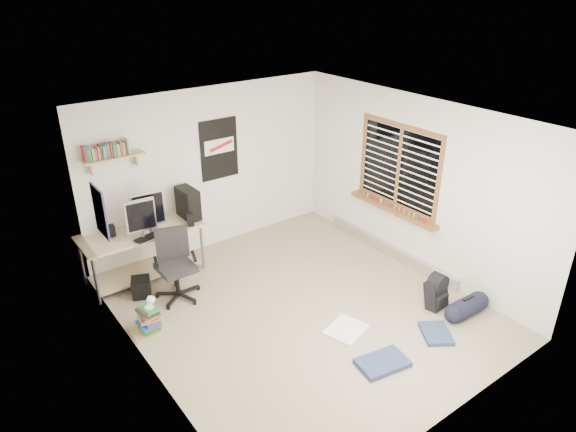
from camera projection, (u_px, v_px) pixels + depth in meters
floor at (302, 310)px, 6.65m from camera, size 4.00×4.50×0.01m
ceiling at (304, 119)px, 5.57m from camera, size 4.00×4.50×0.01m
back_wall at (211, 170)px, 7.74m from camera, size 4.00×0.01×2.50m
left_wall at (142, 277)px, 5.03m from camera, size 0.01×4.50×2.50m
right_wall at (415, 185)px, 7.19m from camera, size 0.01×4.50×2.50m
desk at (143, 254)px, 7.22m from camera, size 1.80×1.31×0.75m
monitor_left at (141, 223)px, 6.74m from camera, size 0.41×0.13×0.44m
monitor_right at (149, 216)px, 6.87m from camera, size 0.45×0.15×0.49m
pc_tower at (188, 203)px, 7.31m from camera, size 0.21×0.43×0.44m
keyboard at (149, 237)px, 6.84m from camera, size 0.43×0.23×0.02m
speaker_left at (111, 230)px, 6.84m from camera, size 0.08×0.08×0.16m
speaker_right at (190, 219)px, 7.13m from camera, size 0.12×0.12×0.18m
office_chair at (176, 266)px, 6.69m from camera, size 0.78×0.78×0.96m
wall_shelf at (114, 157)px, 6.65m from camera, size 0.80×0.22×0.24m
poster_back_wall at (219, 149)px, 7.68m from camera, size 0.62×0.03×0.92m
poster_left_wall at (100, 212)px, 5.81m from camera, size 0.02×0.42×0.60m
window at (398, 167)px, 7.29m from camera, size 0.10×1.50×1.26m
baseboard_heater at (390, 250)px, 7.88m from camera, size 0.08×2.50×0.18m
backpack at (436, 294)px, 6.61m from camera, size 0.30×0.25×0.38m
duffel_bag at (467, 306)px, 6.47m from camera, size 0.26×0.26×0.49m
tshirt at (346, 330)px, 6.23m from camera, size 0.56×0.51×0.04m
jeans_a at (383, 363)px, 5.70m from camera, size 0.61×0.45×0.06m
jeans_b at (436, 333)px, 6.16m from camera, size 0.50×0.54×0.05m
book_stack at (149, 320)px, 6.20m from camera, size 0.55×0.49×0.32m
desk_lamp at (149, 304)px, 6.10m from camera, size 0.17×0.21×0.18m
subwoofer at (141, 287)px, 6.86m from camera, size 0.31×0.31×0.27m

